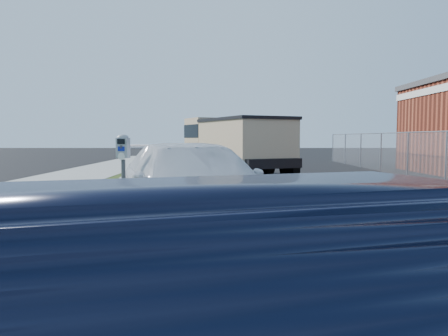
{
  "coord_description": "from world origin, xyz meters",
  "views": [
    {
      "loc": [
        -1.42,
        -7.45,
        1.59
      ],
      "look_at": [
        -1.4,
        1.0,
        1.0
      ],
      "focal_mm": 35.0,
      "sensor_mm": 36.0,
      "label": 1
    }
  ],
  "objects": [
    {
      "name": "ground",
      "position": [
        0.0,
        0.0,
        0.0
      ],
      "size": [
        120.0,
        120.0,
        0.0
      ],
      "primitive_type": "plane",
      "color": "black",
      "rests_on": "ground"
    },
    {
      "name": "streetside",
      "position": [
        -5.57,
        2.0,
        0.07
      ],
      "size": [
        6.12,
        50.0,
        0.15
      ],
      "color": "gray",
      "rests_on": "ground"
    },
    {
      "name": "chainlink_fence",
      "position": [
        6.0,
        7.0,
        1.26
      ],
      "size": [
        0.06,
        30.06,
        30.0
      ],
      "color": "slate",
      "rests_on": "ground"
    },
    {
      "name": "parking_meter",
      "position": [
        -3.06,
        -0.32,
        1.23
      ],
      "size": [
        0.23,
        0.18,
        1.5
      ],
      "rotation": [
        0.0,
        0.0,
        -0.23
      ],
      "color": "#3F4247",
      "rests_on": "ground"
    },
    {
      "name": "white_wagon",
      "position": [
        -1.95,
        -0.18,
        0.75
      ],
      "size": [
        3.66,
        5.57,
        1.5
      ],
      "primitive_type": "imported",
      "rotation": [
        0.0,
        0.0,
        0.33
      ],
      "color": "silver",
      "rests_on": "ground"
    },
    {
      "name": "dump_truck",
      "position": [
        -1.01,
        10.46,
        1.38
      ],
      "size": [
        4.65,
        6.61,
        2.45
      ],
      "rotation": [
        0.0,
        0.0,
        0.43
      ],
      "color": "black",
      "rests_on": "ground"
    }
  ]
}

